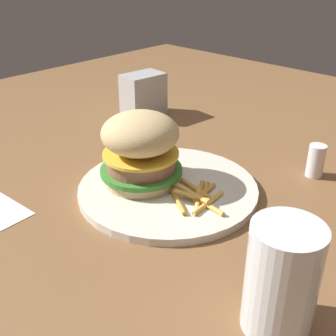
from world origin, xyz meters
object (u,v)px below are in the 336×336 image
plate (168,189)px  napkin_dispenser (143,95)px  sandwich (141,148)px  drink_glass (281,285)px  salt_shaker (316,161)px  fries_pile (197,196)px

plate → napkin_dispenser: 0.35m
plate → sandwich: size_ratio=2.17×
drink_glass → sandwich: bearing=-108.0°
napkin_dispenser → salt_shaker: size_ratio=1.71×
sandwich → fries_pile: sandwich is taller
drink_glass → napkin_dispenser: bearing=-121.3°
sandwich → salt_shaker: (-0.22, 0.18, -0.04)m
drink_glass → plate: bearing=-114.0°
plate → fries_pile: size_ratio=2.46×
sandwich → plate: bearing=113.5°
sandwich → fries_pile: (-0.02, 0.10, -0.05)m
drink_glass → napkin_dispenser: 0.62m
plate → sandwich: 0.08m
sandwich → fries_pile: size_ratio=1.14×
salt_shaker → plate: bearing=-34.0°
plate → napkin_dispenser: (-0.21, -0.27, 0.04)m
plate → salt_shaker: bearing=146.0°
plate → drink_glass: 0.29m
sandwich → salt_shaker: size_ratio=2.32×
drink_glass → salt_shaker: 0.34m
plate → drink_glass: bearing=66.0°
sandwich → napkin_dispenser: (-0.23, -0.23, -0.02)m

